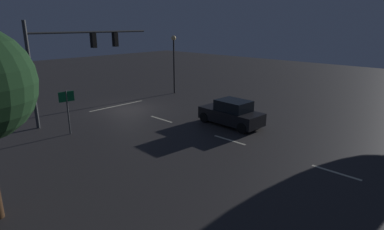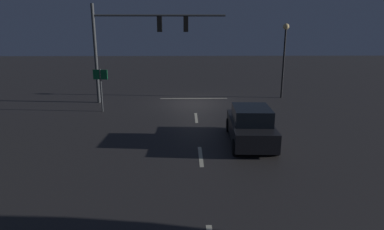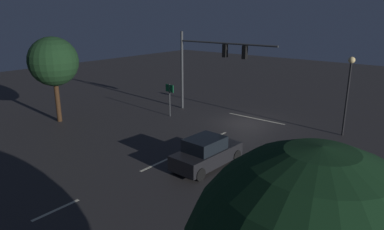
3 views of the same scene
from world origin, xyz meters
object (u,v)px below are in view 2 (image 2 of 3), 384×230
(traffic_signal_assembly, at_px, (137,35))
(street_lamp_left_kerb, at_px, (285,47))
(route_sign, at_px, (101,81))
(car_approaching, at_px, (251,126))

(traffic_signal_assembly, height_order, street_lamp_left_kerb, traffic_signal_assembly)
(route_sign, bearing_deg, car_approaching, 143.84)
(car_approaching, relative_size, street_lamp_left_kerb, 0.82)
(car_approaching, bearing_deg, street_lamp_left_kerb, -113.10)
(traffic_signal_assembly, bearing_deg, route_sign, 52.58)
(car_approaching, distance_m, route_sign, 10.23)
(car_approaching, xyz_separation_m, street_lamp_left_kerb, (-4.28, -10.03, 2.96))
(street_lamp_left_kerb, bearing_deg, car_approaching, 66.90)
(street_lamp_left_kerb, height_order, route_sign, street_lamp_left_kerb)
(street_lamp_left_kerb, relative_size, route_sign, 2.02)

